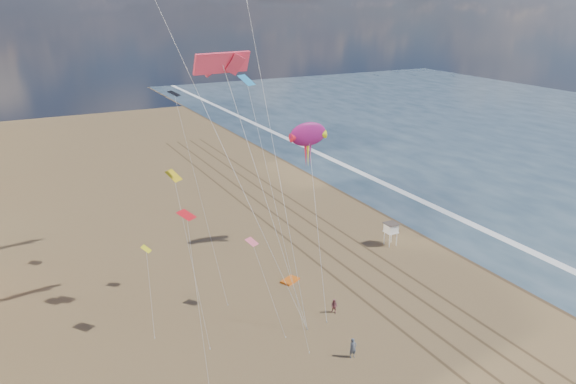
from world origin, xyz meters
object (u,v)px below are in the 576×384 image
object	(u,v)px
lifeguard_stand	(391,228)
kite_flyer_a	(353,348)
kite_flyer_b	(334,306)
show_kite	(308,135)
grounded_kite	(290,280)

from	to	relation	value
lifeguard_stand	kite_flyer_a	xyz separation A→B (m)	(-16.77, -17.12, -1.31)
kite_flyer_a	kite_flyer_b	world-z (taller)	kite_flyer_a
lifeguard_stand	kite_flyer_b	xyz separation A→B (m)	(-14.45, -10.38, -1.48)
lifeguard_stand	show_kite	xyz separation A→B (m)	(-9.15, 4.63, 11.69)
grounded_kite	kite_flyer_a	world-z (taller)	kite_flyer_a
show_kite	kite_flyer_b	bearing A→B (deg)	-109.45
grounded_kite	lifeguard_stand	bearing A→B (deg)	-16.39
show_kite	kite_flyer_a	size ratio (longest dim) A/B	12.00
show_kite	kite_flyer_a	distance (m)	26.46
show_kite	grounded_kite	bearing A→B (deg)	-129.83
grounded_kite	kite_flyer_a	xyz separation A→B (m)	(-1.48, -14.39, 0.80)
grounded_kite	kite_flyer_b	distance (m)	7.72
grounded_kite	kite_flyer_b	world-z (taller)	kite_flyer_b
lifeguard_stand	show_kite	size ratio (longest dim) A/B	0.13
lifeguard_stand	kite_flyer_b	distance (m)	17.85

